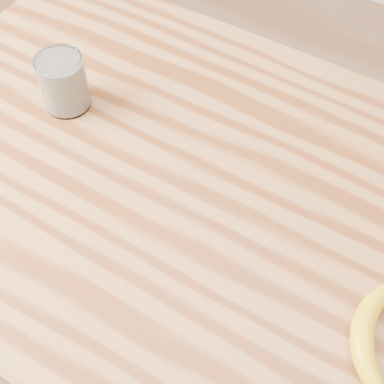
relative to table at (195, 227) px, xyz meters
The scene contains 3 objects.
table is the anchor object (origin of this frame).
smoothie_glass 0.35m from the table, behind, with size 0.08×0.08×0.11m.
banana 0.37m from the table, 17.36° to the right, with size 0.10×0.27×0.03m, color yellow, non-canonical shape.
Camera 1 is at (0.27, -0.45, 1.62)m, focal length 50.00 mm.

